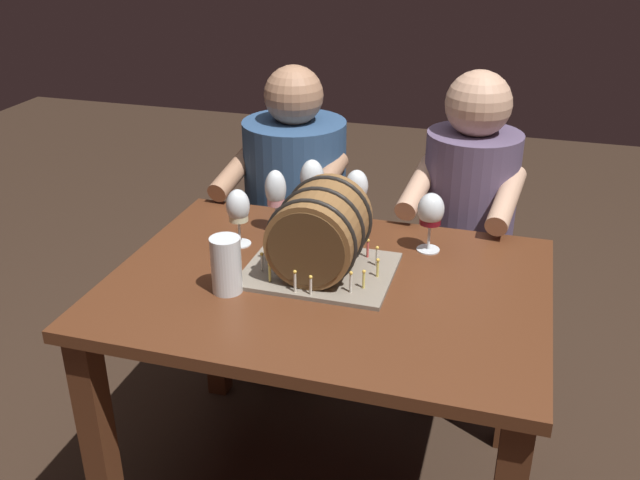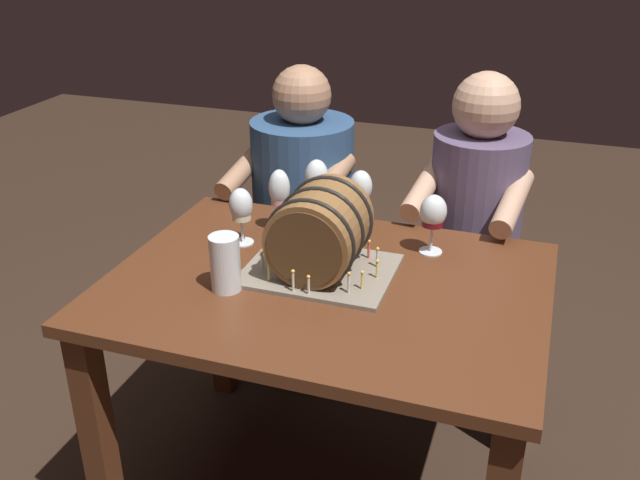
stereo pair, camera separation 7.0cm
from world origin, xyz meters
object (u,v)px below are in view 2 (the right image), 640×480
Objects in this scene: barrel_cake at (320,234)px; wine_glass_rose at (279,191)px; wine_glass_red at (433,214)px; wine_glass_empty at (317,179)px; person_seated_left at (303,231)px; wine_glass_amber at (361,189)px; beer_pint at (225,265)px; person_seated_right at (470,259)px; dining_table at (326,319)px; wine_glass_white at (241,207)px.

barrel_cake reaches higher than wine_glass_rose.
wine_glass_red is 0.88× the size of wine_glass_empty.
barrel_cake is 0.75m from person_seated_left.
wine_glass_amber is 0.92× the size of wine_glass_empty.
wine_glass_empty reaches higher than beer_pint.
wine_glass_empty reaches higher than wine_glass_amber.
barrel_cake is at bearing -93.55° from wine_glass_amber.
wine_glass_rose reaches higher than beer_pint.
person_seated_right is at bearing 31.41° from wine_glass_empty.
barrel_cake is 0.79m from person_seated_right.
beer_pint is (-0.23, -0.50, -0.06)m from wine_glass_amber.
wine_glass_red is at bearing 48.25° from dining_table.
dining_table is 0.49m from wine_glass_empty.
wine_glass_red is at bearing 12.40° from wine_glass_white.
wine_glass_empty is at bearing 112.80° from dining_table.
beer_pint reaches higher than dining_table.
wine_glass_empty is 1.16× the size of wine_glass_white.
wine_glass_red is 0.56m from wine_glass_white.
wine_glass_rose is at bearing 179.80° from wine_glass_red.
beer_pint is at bearing -84.56° from person_seated_left.
wine_glass_red reaches higher than beer_pint.
wine_glass_red is 0.75m from person_seated_left.
wine_glass_white is at bearing -142.96° from wine_glass_amber.
wine_glass_amber reaches higher than wine_glass_white.
wine_glass_white is 1.14× the size of beer_pint.
dining_table is at bearing 28.39° from beer_pint.
person_seated_left reaches higher than wine_glass_rose.
barrel_cake is (-0.03, 0.04, 0.24)m from dining_table.
dining_table is at bearing -24.37° from wine_glass_white.
person_seated_left is at bearing 115.24° from dining_table.
person_seated_right is (0.63, 0.52, -0.32)m from wine_glass_white.
wine_glass_amber is 0.55m from beer_pint.
wine_glass_amber is (0.02, 0.33, 0.01)m from barrel_cake.
wine_glass_white is at bearing 159.92° from barrel_cake.
barrel_cake is at bearing -65.81° from person_seated_left.
wine_glass_empty is (0.08, 0.11, 0.01)m from wine_glass_rose.
wine_glass_white is (-0.07, -0.12, -0.02)m from wine_glass_rose.
wine_glass_rose is 0.52m from person_seated_left.
wine_glass_amber is at bearing 156.49° from wine_glass_red.
wine_glass_empty reaches higher than wine_glass_white.
beer_pint is (-0.47, -0.39, -0.05)m from wine_glass_red.
barrel_cake is at bearing -20.08° from wine_glass_white.
barrel_cake is 2.25× the size of wine_glass_red.
wine_glass_rose is 0.14m from wine_glass_white.
person_seated_right reaches higher than wine_glass_amber.
barrel_cake is 1.98× the size of wine_glass_empty.
wine_glass_rose is 0.48m from wine_glass_red.
person_seated_right reaches higher than dining_table.
beer_pint is 0.13× the size of person_seated_left.
dining_table is 0.25m from barrel_cake.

